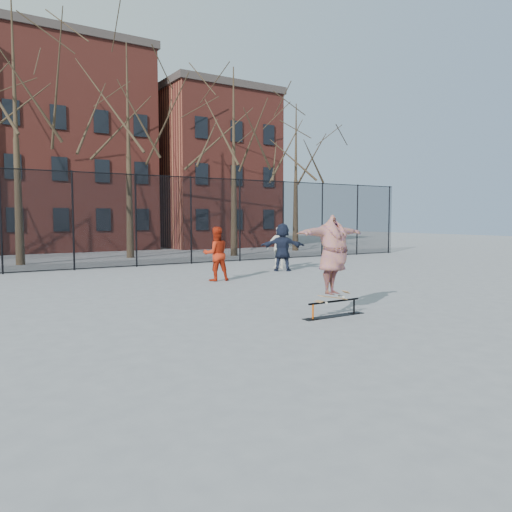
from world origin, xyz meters
TOP-DOWN VIEW (x-y plane):
  - ground at (0.00, 0.00)m, footprint 100.00×100.00m
  - skate_rail at (1.10, 0.18)m, footprint 1.58×0.24m
  - skateboard at (1.06, 0.18)m, footprint 0.75×0.18m
  - skater at (1.06, 0.18)m, footprint 2.16×0.94m
  - bystander_red at (1.83, 6.92)m, footprint 0.99×0.83m
  - bystander_white at (5.98, 9.08)m, footprint 1.11×0.79m
  - bystander_navy at (5.53, 8.23)m, footprint 1.76×1.49m
  - fence at (-0.01, 13.00)m, footprint 34.03×0.07m
  - tree_row at (-0.25, 17.15)m, footprint 33.66×7.46m
  - rowhouses at (0.72, 26.00)m, footprint 29.00×7.00m

SIDE VIEW (x-z plane):
  - ground at x=0.00m, z-range 0.00..0.00m
  - skate_rail at x=1.10m, z-range -0.04..0.31m
  - skateboard at x=1.06m, z-range 0.35..0.44m
  - bystander_white at x=5.98m, z-range 0.00..1.76m
  - bystander_red at x=1.83m, z-range 0.00..1.82m
  - bystander_navy at x=5.53m, z-range 0.00..1.90m
  - skater at x=1.06m, z-range 0.44..2.14m
  - fence at x=-0.01m, z-range 0.05..4.05m
  - rowhouses at x=0.72m, z-range -0.44..12.56m
  - tree_row at x=-0.25m, z-range 2.02..12.69m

